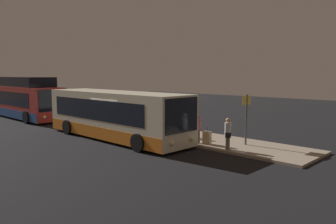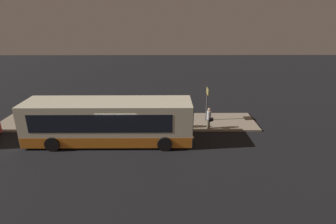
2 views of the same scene
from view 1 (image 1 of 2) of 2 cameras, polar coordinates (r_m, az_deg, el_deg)
ground at (r=19.45m, az=-8.28°, el=-4.91°), size 80.00×80.00×0.00m
platform at (r=21.62m, az=-1.17°, el=-3.51°), size 20.00×3.54×0.13m
bus_lead at (r=19.92m, az=-9.31°, el=-0.58°), size 10.90×2.90×2.83m
bus_second at (r=32.02m, az=-24.18°, el=2.02°), size 11.69×2.79×3.62m
passenger_boarding at (r=16.49m, az=10.37°, el=-3.51°), size 0.54×0.57×1.58m
passenger_waiting at (r=19.78m, az=1.49°, el=-1.40°), size 0.44×0.61×1.82m
passenger_with_bags at (r=17.79m, az=5.22°, el=-2.68°), size 0.37×0.37×1.58m
suitcase at (r=17.78m, az=6.80°, el=-4.43°), size 0.47×0.21×0.91m
sign_post at (r=17.70m, az=13.49°, el=-0.09°), size 0.10×0.81×2.67m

